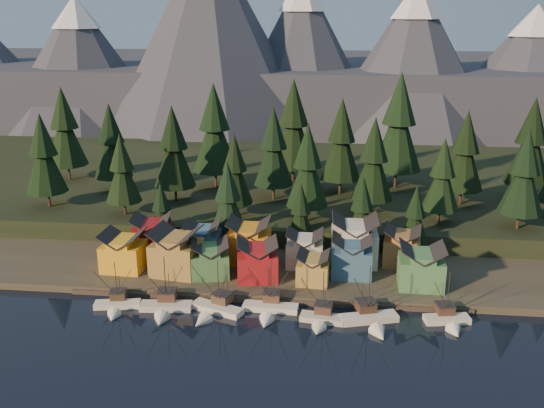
# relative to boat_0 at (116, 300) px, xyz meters

# --- Properties ---
(ground) EXTENTS (500.00, 500.00, 0.00)m
(ground) POSITION_rel_boat_0_xyz_m (28.66, -9.23, -1.94)
(ground) COLOR black
(ground) RESTS_ON ground
(shore_strip) EXTENTS (400.00, 50.00, 1.50)m
(shore_strip) POSITION_rel_boat_0_xyz_m (28.66, 30.77, -1.19)
(shore_strip) COLOR #373328
(shore_strip) RESTS_ON ground
(hillside) EXTENTS (420.00, 100.00, 6.00)m
(hillside) POSITION_rel_boat_0_xyz_m (28.66, 80.77, 1.06)
(hillside) COLOR black
(hillside) RESTS_ON ground
(dock) EXTENTS (80.00, 4.00, 1.00)m
(dock) POSITION_rel_boat_0_xyz_m (28.66, 7.27, -1.44)
(dock) COLOR #4D4137
(dock) RESTS_ON ground
(mountain_ridge) EXTENTS (560.00, 190.00, 90.00)m
(mountain_ridge) POSITION_rel_boat_0_xyz_m (24.46, 204.36, 24.11)
(mountain_ridge) COLOR #414754
(mountain_ridge) RESTS_ON ground
(boat_0) EXTENTS (9.35, 9.91, 10.32)m
(boat_0) POSITION_rel_boat_0_xyz_m (0.00, 0.00, 0.00)
(boat_0) COLOR white
(boat_0) RESTS_ON ground
(boat_1) EXTENTS (10.45, 11.23, 11.97)m
(boat_1) POSITION_rel_boat_0_xyz_m (9.65, -0.01, 0.34)
(boat_1) COLOR beige
(boat_1) RESTS_ON ground
(boat_2) EXTENTS (11.04, 11.44, 11.53)m
(boat_2) POSITION_rel_boat_0_xyz_m (19.18, 0.17, 0.17)
(boat_2) COLOR silver
(boat_2) RESTS_ON ground
(boat_3) EXTENTS (11.07, 11.98, 11.34)m
(boat_3) POSITION_rel_boat_0_xyz_m (29.71, 1.69, 0.08)
(boat_3) COLOR white
(boat_3) RESTS_ON ground
(boat_4) EXTENTS (8.73, 9.30, 10.94)m
(boat_4) POSITION_rel_boat_0_xyz_m (39.72, -1.23, 0.25)
(boat_4) COLOR beige
(boat_4) RESTS_ON ground
(boat_5) EXTENTS (11.48, 11.96, 12.00)m
(boat_5) POSITION_rel_boat_0_xyz_m (48.90, -0.52, 0.26)
(boat_5) COLOR silver
(boat_5) RESTS_ON ground
(boat_6) EXTENTS (9.01, 9.56, 10.98)m
(boat_6) POSITION_rel_boat_0_xyz_m (63.11, 0.94, 0.24)
(boat_6) COLOR silver
(boat_6) RESTS_ON ground
(house_front_0) EXTENTS (8.82, 8.36, 8.61)m
(house_front_0) POSITION_rel_boat_0_xyz_m (-3.67, 15.48, 4.08)
(house_front_0) COLOR gold
(house_front_0) RESTS_ON shore_strip
(house_front_1) EXTENTS (10.89, 10.56, 10.00)m
(house_front_1) POSITION_rel_boat_0_xyz_m (8.25, 14.88, 4.81)
(house_front_1) COLOR olive
(house_front_1) RESTS_ON shore_strip
(house_front_2) EXTENTS (9.41, 9.46, 7.70)m
(house_front_2) POSITION_rel_boat_0_xyz_m (15.57, 14.49, 3.61)
(house_front_2) COLOR #447E45
(house_front_2) RESTS_ON shore_strip
(house_front_3) EXTENTS (9.56, 9.24, 8.49)m
(house_front_3) POSITION_rel_boat_0_xyz_m (25.75, 13.88, 4.02)
(house_front_3) COLOR maroon
(house_front_3) RESTS_ON shore_strip
(house_front_4) EXTENTS (6.91, 7.39, 6.61)m
(house_front_4) POSITION_rel_boat_0_xyz_m (37.50, 13.24, 3.03)
(house_front_4) COLOR #AE8B3D
(house_front_4) RESTS_ON shore_strip
(house_front_5) EXTENTS (8.42, 7.66, 8.79)m
(house_front_5) POSITION_rel_boat_0_xyz_m (45.38, 17.53, 4.17)
(house_front_5) COLOR #335D7A
(house_front_5) RESTS_ON shore_strip
(house_front_6) EXTENTS (9.01, 8.53, 8.88)m
(house_front_6) POSITION_rel_boat_0_xyz_m (59.32, 13.82, 4.22)
(house_front_6) COLOR #46824B
(house_front_6) RESTS_ON shore_strip
(house_back_0) EXTENTS (9.69, 9.40, 9.41)m
(house_back_0) POSITION_rel_boat_0_xyz_m (0.11, 24.06, 4.50)
(house_back_0) COLOR maroon
(house_back_0) RESTS_ON shore_strip
(house_back_1) EXTENTS (8.24, 8.33, 8.79)m
(house_back_1) POSITION_rel_boat_0_xyz_m (12.25, 22.62, 4.17)
(house_back_1) COLOR #396888
(house_back_1) RESTS_ON shore_strip
(house_back_2) EXTENTS (9.27, 8.51, 9.81)m
(house_back_2) POSITION_rel_boat_0_xyz_m (22.70, 22.82, 4.71)
(house_back_2) COLOR orange
(house_back_2) RESTS_ON shore_strip
(house_back_3) EXTENTS (7.93, 7.06, 8.05)m
(house_back_3) POSITION_rel_boat_0_xyz_m (35.22, 21.64, 3.79)
(house_back_3) COLOR beige
(house_back_3) RESTS_ON shore_strip
(house_back_4) EXTENTS (10.24, 9.86, 10.82)m
(house_back_4) POSITION_rel_boat_0_xyz_m (46.02, 24.38, 5.24)
(house_back_4) COLOR silver
(house_back_4) RESTS_ON shore_strip
(house_back_5) EXTENTS (8.77, 8.85, 8.64)m
(house_back_5) POSITION_rel_boat_0_xyz_m (56.49, 24.68, 4.09)
(house_back_5) COLOR #9D6937
(house_back_5) RESTS_ON shore_strip
(tree_hill_0) EXTENTS (10.63, 10.63, 24.76)m
(tree_hill_0) POSITION_rel_boat_0_xyz_m (-33.34, 42.77, 17.59)
(tree_hill_0) COLOR #332319
(tree_hill_0) RESTS_ON hillside
(tree_hill_1) EXTENTS (10.74, 10.74, 25.03)m
(tree_hill_1) POSITION_rel_boat_0_xyz_m (-21.34, 58.77, 17.74)
(tree_hill_1) COLOR #332319
(tree_hill_1) RESTS_ON hillside
(tree_hill_2) EXTENTS (8.92, 8.92, 20.78)m
(tree_hill_2) POSITION_rel_boat_0_xyz_m (-11.34, 38.77, 15.41)
(tree_hill_2) COLOR #332319
(tree_hill_2) RESTS_ON hillside
(tree_hill_3) EXTENTS (11.15, 11.15, 25.99)m
(tree_hill_3) POSITION_rel_boat_0_xyz_m (-1.34, 50.77, 18.26)
(tree_hill_3) COLOR #332319
(tree_hill_3) RESTS_ON hillside
(tree_hill_4) EXTENTS (12.98, 12.98, 30.24)m
(tree_hill_4) POSITION_rel_boat_0_xyz_m (6.66, 65.77, 20.59)
(tree_hill_4) COLOR #332319
(tree_hill_4) RESTS_ON hillside
(tree_hill_5) EXTENTS (8.97, 8.97, 20.90)m
(tree_hill_5) POSITION_rel_boat_0_xyz_m (16.66, 40.77, 15.48)
(tree_hill_5) COLOR #332319
(tree_hill_5) RESTS_ON hillside
(tree_hill_6) EXTENTS (10.86, 10.86, 25.31)m
(tree_hill_6) POSITION_rel_boat_0_xyz_m (24.66, 55.77, 17.89)
(tree_hill_6) COLOR #332319
(tree_hill_6) RESTS_ON hillside
(tree_hill_7) EXTENTS (10.43, 10.43, 24.29)m
(tree_hill_7) POSITION_rel_boat_0_xyz_m (34.66, 38.77, 17.33)
(tree_hill_7) COLOR #332319
(tree_hill_7) RESTS_ON hillside
(tree_hill_8) EXTENTS (11.53, 11.53, 26.85)m
(tree_hill_8) POSITION_rel_boat_0_xyz_m (42.66, 62.77, 18.74)
(tree_hill_8) COLOR #332319
(tree_hill_8) RESTS_ON hillside
(tree_hill_9) EXTENTS (10.66, 10.66, 24.84)m
(tree_hill_9) POSITION_rel_boat_0_xyz_m (50.66, 45.77, 17.63)
(tree_hill_9) COLOR #332319
(tree_hill_9) RESTS_ON hillside
(tree_hill_10) EXTENTS (14.28, 14.28, 33.27)m
(tree_hill_10) POSITION_rel_boat_0_xyz_m (58.66, 70.77, 22.25)
(tree_hill_10) COLOR #332319
(tree_hill_10) RESTS_ON hillside
(tree_hill_11) EXTENTS (9.04, 9.04, 21.05)m
(tree_hill_11) POSITION_rel_boat_0_xyz_m (66.66, 40.77, 15.56)
(tree_hill_11) COLOR #332319
(tree_hill_11) RESTS_ON hillside
(tree_hill_12) EXTENTS (10.77, 10.77, 25.09)m
(tree_hill_12) POSITION_rel_boat_0_xyz_m (74.66, 56.77, 17.77)
(tree_hill_12) COLOR #332319
(tree_hill_12) RESTS_ON hillside
(tree_hill_13) EXTENTS (10.25, 10.25, 23.88)m
(tree_hill_13) POSITION_rel_boat_0_xyz_m (84.66, 38.77, 17.11)
(tree_hill_13) COLOR #332319
(tree_hill_13) RESTS_ON hillside
(tree_hill_14) EXTENTS (11.99, 11.99, 27.93)m
(tree_hill_14) POSITION_rel_boat_0_xyz_m (92.66, 62.77, 19.33)
(tree_hill_14) COLOR #332319
(tree_hill_14) RESTS_ON hillside
(tree_hill_15) EXTENTS (13.26, 13.26, 30.88)m
(tree_hill_15) POSITION_rel_boat_0_xyz_m (28.66, 72.77, 20.94)
(tree_hill_15) COLOR #332319
(tree_hill_15) RESTS_ON hillside
(tree_hill_16) EXTENTS (12.14, 12.14, 28.27)m
(tree_hill_16) POSITION_rel_boat_0_xyz_m (-39.34, 68.77, 19.51)
(tree_hill_16) COLOR #332319
(tree_hill_16) RESTS_ON hillside
(tree_shore_0) EXTENTS (6.68, 6.68, 15.57)m
(tree_shore_0) POSITION_rel_boat_0_xyz_m (0.66, 30.77, 8.06)
(tree_shore_0) COLOR #332319
(tree_shore_0) RESTS_ON shore_strip
(tree_shore_1) EXTENTS (9.06, 9.06, 21.10)m
(tree_shore_1) POSITION_rel_boat_0_xyz_m (16.66, 30.77, 11.09)
(tree_shore_1) COLOR #332319
(tree_shore_1) RESTS_ON shore_strip
(tree_shore_2) EXTENTS (7.02, 7.02, 16.36)m
(tree_shore_2) POSITION_rel_boat_0_xyz_m (33.66, 30.77, 8.49)
(tree_shore_2) COLOR #332319
(tree_shore_2) RESTS_ON shore_strip
(tree_shore_3) EXTENTS (7.96, 7.96, 18.55)m
(tree_shore_3) POSITION_rel_boat_0_xyz_m (47.66, 30.77, 9.69)
(tree_shore_3) COLOR #332319
(tree_shore_3) RESTS_ON shore_strip
(tree_shore_4) EXTENTS (7.10, 7.10, 16.53)m
(tree_shore_4) POSITION_rel_boat_0_xyz_m (59.66, 30.77, 8.59)
(tree_shore_4) COLOR #332319
(tree_shore_4) RESTS_ON shore_strip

